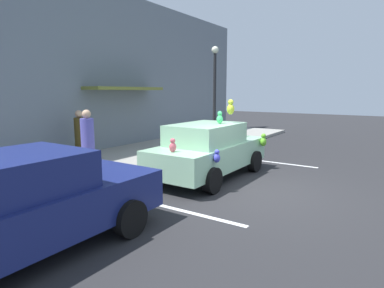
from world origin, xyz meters
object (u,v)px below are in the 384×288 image
at_px(pedestrian_walking_past, 88,143).
at_px(pedestrian_by_lamp, 80,136).
at_px(parked_sedan_behind, 10,207).
at_px(plush_covered_car, 209,150).
at_px(teddy_bear_on_sidewalk, 201,142).
at_px(street_lamp_post, 215,87).

bearing_deg(pedestrian_walking_past, pedestrian_by_lamp, 59.58).
xyz_separation_m(parked_sedan_behind, pedestrian_by_lamp, (4.68, 4.55, 0.13)).
xyz_separation_m(plush_covered_car, parked_sedan_behind, (-5.53, 0.02, -0.01)).
bearing_deg(parked_sedan_behind, plush_covered_car, -0.18).
height_order(parked_sedan_behind, pedestrian_by_lamp, pedestrian_by_lamp).
distance_m(parked_sedan_behind, teddy_bear_on_sidewalk, 8.76).
xyz_separation_m(parked_sedan_behind, street_lamp_post, (9.22, 1.92, 1.82)).
xyz_separation_m(street_lamp_post, pedestrian_by_lamp, (-4.55, 2.63, -1.69)).
relative_size(parked_sedan_behind, pedestrian_walking_past, 2.60).
height_order(plush_covered_car, pedestrian_by_lamp, plush_covered_car).
relative_size(parked_sedan_behind, pedestrian_by_lamp, 2.77).
height_order(plush_covered_car, street_lamp_post, street_lamp_post).
bearing_deg(street_lamp_post, pedestrian_by_lamp, 149.97).
distance_m(plush_covered_car, pedestrian_by_lamp, 4.65).
distance_m(plush_covered_car, parked_sedan_behind, 5.53).
xyz_separation_m(street_lamp_post, pedestrian_walking_past, (-5.46, 1.07, -1.64)).
distance_m(teddy_bear_on_sidewalk, pedestrian_by_lamp, 4.57).
xyz_separation_m(parked_sedan_behind, pedestrian_walking_past, (3.76, 2.99, 0.18)).
xyz_separation_m(pedestrian_walking_past, pedestrian_by_lamp, (0.91, 1.55, -0.05)).
relative_size(pedestrian_walking_past, pedestrian_by_lamp, 1.06).
bearing_deg(teddy_bear_on_sidewalk, plush_covered_car, -144.55).
distance_m(plush_covered_car, street_lamp_post, 4.55).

